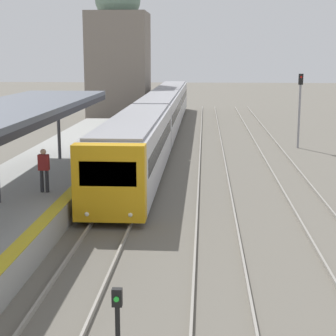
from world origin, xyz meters
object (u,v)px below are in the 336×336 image
at_px(person_on_platform, 44,168).
at_px(signal_mast_far, 300,101).
at_px(train_near, 160,114).
at_px(signal_post_near, 117,318).

distance_m(person_on_platform, signal_mast_far, 20.80).
bearing_deg(train_near, person_on_platform, -97.37).
distance_m(person_on_platform, train_near, 21.16).
height_order(signal_post_near, signal_mast_far, signal_mast_far).
relative_size(person_on_platform, signal_mast_far, 0.34).
xyz_separation_m(train_near, signal_post_near, (1.66, -31.31, -0.71)).
height_order(person_on_platform, signal_mast_far, signal_mast_far).
distance_m(person_on_platform, signal_post_near, 11.25).
height_order(person_on_platform, signal_post_near, person_on_platform).
bearing_deg(signal_post_near, train_near, 93.04).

